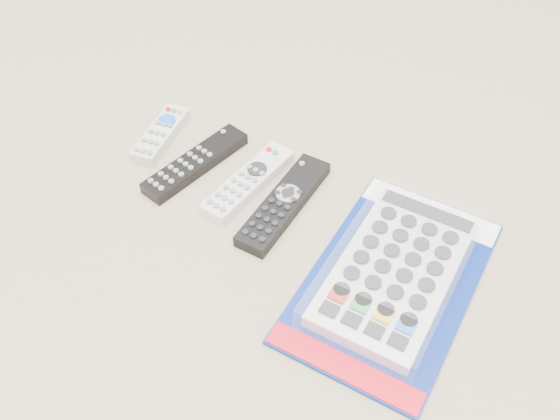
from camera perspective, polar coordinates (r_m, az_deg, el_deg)
The scene contains 5 objects.
remote_small_grey at distance 1.04m, azimuth -10.86°, elevation 6.85°, with size 0.06×0.14×0.02m.
remote_slim_black at distance 0.98m, azimuth -7.76°, elevation 4.29°, with size 0.08×0.19×0.02m.
remote_silver_dvd at distance 0.94m, azimuth -2.93°, elevation 2.61°, with size 0.06×0.18×0.02m.
remote_large_black at distance 0.91m, azimuth 0.35°, elevation 0.62°, with size 0.05×0.20×0.02m.
jumbo_remote_packaged at distance 0.83m, azimuth 10.47°, elevation -5.47°, with size 0.20×0.33×0.04m.
Camera 1 is at (0.32, -0.51, 0.67)m, focal length 40.00 mm.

